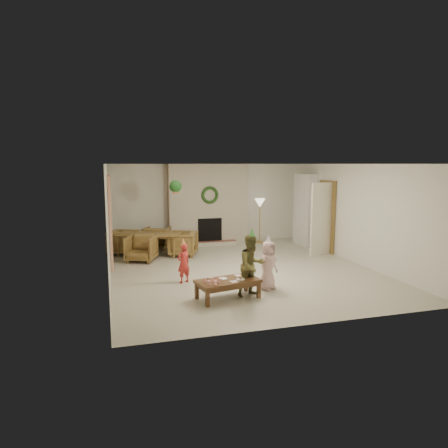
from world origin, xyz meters
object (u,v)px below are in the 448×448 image
object	(u,v)px
dining_chair_far	(157,238)
dining_chair_right	(183,244)
dining_table	(150,244)
dining_chair_left	(123,242)
child_red	(184,263)
coffee_table_top	(228,281)
child_plaid	(252,265)
child_pink	(268,265)
dining_chair_near	(141,249)

from	to	relation	value
dining_chair_far	dining_chair_right	bearing A→B (deg)	141.34
dining_table	dining_chair_right	xyz separation A→B (m)	(0.87, -0.35, 0.03)
dining_chair_left	child_red	distance (m)	3.37
dining_table	child_red	size ratio (longest dim) A/B	2.02
coffee_table_top	dining_table	bearing A→B (deg)	93.03
child_plaid	child_pink	distance (m)	0.55
dining_chair_right	child_plaid	size ratio (longest dim) A/B	0.62
dining_chair_near	dining_chair_left	distance (m)	1.06
child_pink	dining_table	bearing A→B (deg)	85.14
dining_chair_right	coffee_table_top	distance (m)	3.76
dining_table	child_pink	distance (m)	4.29
dining_chair_far	dining_chair_near	bearing A→B (deg)	90.00
dining_chair_far	child_pink	distance (m)	4.80
child_red	child_pink	distance (m)	1.80
dining_chair_near	coffee_table_top	bearing A→B (deg)	-46.54
coffee_table_top	dining_chair_right	bearing A→B (deg)	81.43
dining_chair_right	coffee_table_top	size ratio (longest dim) A/B	0.63
dining_table	dining_chair_near	world-z (taller)	dining_chair_near
coffee_table_top	child_pink	distance (m)	1.01
dining_chair_far	dining_chair_right	world-z (taller)	same
child_plaid	dining_chair_right	bearing A→B (deg)	84.46
dining_table	child_plaid	distance (m)	4.37
child_red	child_pink	xyz separation A→B (m)	(1.55, -0.90, 0.07)
dining_chair_near	dining_chair_left	size ratio (longest dim) A/B	1.00
dining_table	dining_chair_near	xyz separation A→B (m)	(-0.28, -0.70, 0.03)
dining_table	dining_chair_left	distance (m)	0.75
dining_chair_far	coffee_table_top	xyz separation A→B (m)	(0.78, -4.81, 0.00)
dining_chair_right	dining_table	bearing A→B (deg)	-90.00
child_red	child_pink	world-z (taller)	child_pink
dining_table	child_red	world-z (taller)	child_red
dining_chair_near	child_red	world-z (taller)	child_red
dining_chair_left	child_red	xyz separation A→B (m)	(1.14, -3.17, 0.09)
dining_table	dining_chair_far	distance (m)	0.75
dining_chair_left	dining_chair_right	distance (m)	1.69
dining_table	coffee_table_top	size ratio (longest dim) A/B	1.46
dining_chair_left	coffee_table_top	bearing A→B (deg)	-136.20
dining_chair_far	child_pink	world-z (taller)	child_pink
dining_chair_left	dining_chair_right	world-z (taller)	same
dining_chair_left	child_plaid	world-z (taller)	child_plaid
child_plaid	child_pink	world-z (taller)	child_plaid
dining_chair_far	child_plaid	distance (m)	4.95
dining_chair_right	child_pink	xyz separation A→B (m)	(1.12, -3.43, 0.16)
dining_table	dining_chair_left	bearing A→B (deg)	180.00
dining_chair_near	child_pink	distance (m)	3.84
dining_table	coffee_table_top	world-z (taller)	dining_table
dining_chair_left	child_plaid	size ratio (longest dim) A/B	0.62
child_pink	dining_chair_left	bearing A→B (deg)	90.86
dining_chair_right	coffee_table_top	world-z (taller)	dining_chair_right
dining_chair_near	dining_chair_left	bearing A→B (deg)	135.00
child_plaid	dining_chair_far	bearing A→B (deg)	89.04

